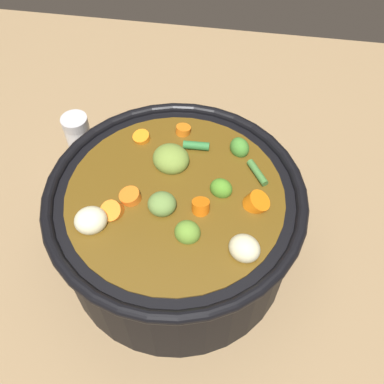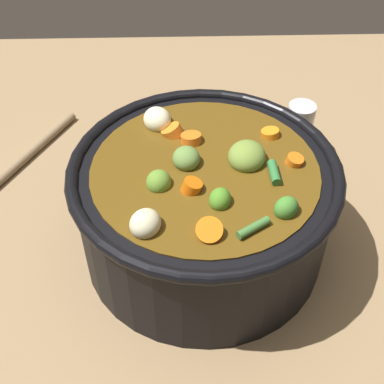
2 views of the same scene
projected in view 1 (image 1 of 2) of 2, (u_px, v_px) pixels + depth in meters
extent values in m
plane|color=#8C704C|center=(178.00, 250.00, 0.62)|extent=(1.10, 1.10, 0.00)
cylinder|color=black|center=(177.00, 225.00, 0.57)|extent=(0.30, 0.30, 0.13)
torus|color=black|center=(175.00, 195.00, 0.52)|extent=(0.31, 0.31, 0.01)
cylinder|color=#593F12|center=(176.00, 223.00, 0.57)|extent=(0.26, 0.26, 0.12)
ellipsoid|color=olive|center=(187.00, 233.00, 0.48)|extent=(0.04, 0.03, 0.03)
ellipsoid|color=olive|center=(171.00, 159.00, 0.54)|extent=(0.06, 0.06, 0.03)
ellipsoid|color=olive|center=(162.00, 204.00, 0.50)|extent=(0.04, 0.03, 0.03)
ellipsoid|color=#42802D|center=(239.00, 148.00, 0.55)|extent=(0.03, 0.04, 0.03)
ellipsoid|color=#4B8625|center=(221.00, 189.00, 0.52)|extent=(0.03, 0.03, 0.02)
cylinder|color=orange|center=(131.00, 197.00, 0.51)|extent=(0.03, 0.03, 0.02)
cylinder|color=#D95F0D|center=(201.00, 208.00, 0.50)|extent=(0.02, 0.03, 0.02)
cylinder|color=orange|center=(256.00, 201.00, 0.51)|extent=(0.03, 0.03, 0.03)
cylinder|color=orange|center=(112.00, 211.00, 0.50)|extent=(0.03, 0.03, 0.02)
cylinder|color=orange|center=(142.00, 138.00, 0.57)|extent=(0.03, 0.03, 0.01)
cylinder|color=orange|center=(183.00, 131.00, 0.58)|extent=(0.03, 0.03, 0.02)
ellipsoid|color=beige|center=(244.00, 248.00, 0.47)|extent=(0.05, 0.04, 0.03)
ellipsoid|color=beige|center=(91.00, 220.00, 0.49)|extent=(0.05, 0.05, 0.03)
cylinder|color=#2D7036|center=(196.00, 146.00, 0.56)|extent=(0.03, 0.01, 0.01)
cylinder|color=#417434|center=(257.00, 173.00, 0.53)|extent=(0.03, 0.04, 0.01)
cylinder|color=silver|center=(80.00, 142.00, 0.70)|extent=(0.04, 0.04, 0.07)
cylinder|color=#B7B7BC|center=(75.00, 122.00, 0.67)|extent=(0.04, 0.04, 0.02)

